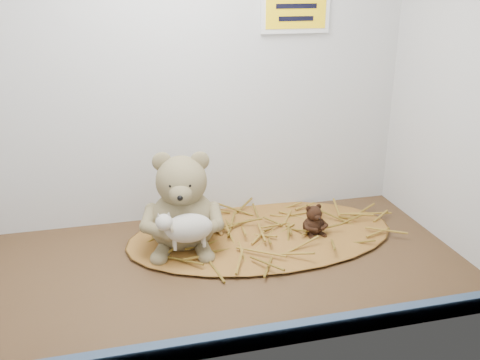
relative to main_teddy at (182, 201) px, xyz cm
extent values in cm
cube|color=#3D2315|center=(3.07, -11.75, -12.14)|extent=(120.00, 60.00, 0.40)
cube|color=silver|center=(3.07, 18.25, 32.86)|extent=(120.00, 0.40, 90.00)
cube|color=silver|center=(63.07, -11.75, 32.86)|extent=(0.40, 60.00, 90.00)
cube|color=#3D5776|center=(3.07, -40.55, -10.34)|extent=(119.28, 2.20, 3.60)
ellipsoid|color=brown|center=(20.03, 0.77, -11.47)|extent=(68.49, 39.77, 1.33)
cube|color=yellow|center=(33.07, 17.65, 42.86)|extent=(16.00, 1.20, 11.00)
camera|label=1|loc=(-15.28, -116.17, 49.53)|focal=40.00mm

